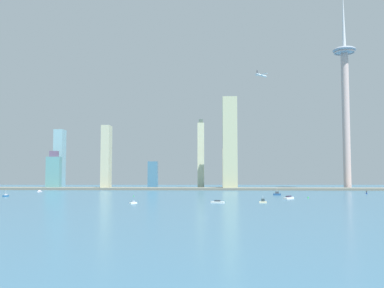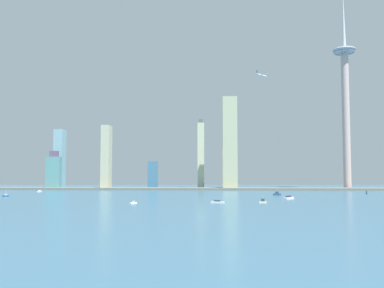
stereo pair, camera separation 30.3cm
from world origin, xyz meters
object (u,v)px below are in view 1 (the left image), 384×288
skyscraper_3 (54,172)px  boat_4 (367,193)px  skyscraper_2 (106,157)px  skyscraper_0 (230,143)px  skyscraper_4 (59,159)px  skyscraper_6 (228,168)px  boat_1 (40,191)px  skyscraper_5 (201,155)px  boat_3 (289,198)px  boat_0 (263,201)px  airplane (261,75)px  boat_5 (218,202)px  boat_2 (277,194)px  boat_7 (133,203)px  channel_buoy_1 (134,196)px  observation_tower (345,91)px  boat_6 (6,196)px  channel_buoy_0 (308,197)px  skyscraper_1 (153,175)px

skyscraper_3 → boat_4: 530.26m
skyscraper_2 → skyscraper_0: bearing=-1.6°
boat_4 → skyscraper_4: bearing=90.2°
skyscraper_6 → boat_4: (190.44, -218.24, -37.79)m
boat_1 → skyscraper_5: bearing=126.6°
skyscraper_4 → skyscraper_5: skyscraper_5 is taller
boat_3 → boat_4: (133.74, 114.88, 0.12)m
boat_0 → airplane: (35.70, 279.08, 197.92)m
boat_5 → airplane: size_ratio=0.60×
boat_1 → boat_2: boat_2 is taller
boat_7 → channel_buoy_1: (-21.06, 116.14, 0.13)m
observation_tower → boat_1: size_ratio=36.50×
skyscraper_6 → boat_1: 358.46m
skyscraper_5 → boat_6: (-247.31, -276.76, -63.66)m
boat_3 → boat_7: 187.62m
skyscraper_4 → boat_7: skyscraper_4 is taller
observation_tower → skyscraper_5: 294.97m
observation_tower → channel_buoy_0: bearing=-117.3°
skyscraper_1 → boat_4: size_ratio=6.85×
skyscraper_2 → skyscraper_6: (224.31, 87.10, -18.64)m
boat_3 → boat_5: size_ratio=1.11×
boat_6 → channel_buoy_0: (383.79, -16.99, 0.18)m
boat_4 → boat_5: bearing=149.2°
skyscraper_6 → boat_0: bearing=-87.4°
boat_2 → boat_3: 75.97m
boat_5 → boat_4: bearing=-119.8°
boat_6 → boat_2: bearing=112.6°
skyscraper_0 → skyscraper_4: size_ratio=1.46×
skyscraper_3 → skyscraper_5: (268.27, 59.81, 33.10)m
observation_tower → boat_4: bearing=-98.8°
boat_4 → channel_buoy_0: 147.18m
skyscraper_0 → skyscraper_3: skyscraper_0 is taller
skyscraper_6 → boat_5: size_ratio=6.51×
observation_tower → boat_7: size_ratio=47.26×
skyscraper_2 → boat_6: skyscraper_2 is taller
skyscraper_2 → boat_1: size_ratio=11.33×
airplane → boat_2: bearing=-135.7°
skyscraper_1 → skyscraper_5: skyscraper_5 is taller
skyscraper_4 → boat_6: bearing=-83.9°
boat_3 → skyscraper_1: bearing=75.5°
observation_tower → skyscraper_2: 456.36m
skyscraper_1 → skyscraper_2: bearing=-152.7°
skyscraper_5 → boat_2: bearing=-64.9°
skyscraper_6 → skyscraper_2: bearing=-158.8°
skyscraper_5 → channel_buoy_0: size_ratio=48.18×
skyscraper_1 → boat_7: (30.64, -365.07, -24.66)m
skyscraper_6 → boat_4: skyscraper_6 is taller
skyscraper_0 → skyscraper_2: (-224.05, 6.42, -25.08)m
skyscraper_1 → boat_4: 377.57m
skyscraper_2 → boat_2: size_ratio=10.46×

